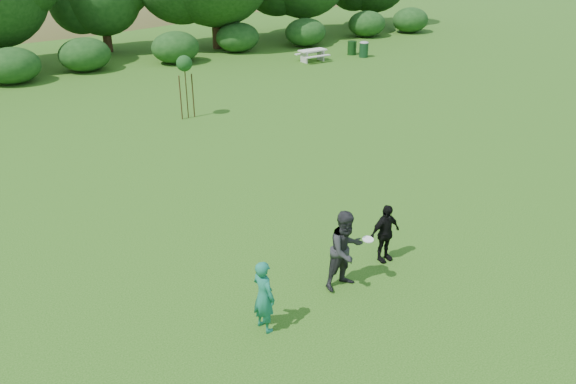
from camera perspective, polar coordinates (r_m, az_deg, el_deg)
name	(u,v)px	position (r m, az deg, el deg)	size (l,w,h in m)	color
ground	(352,274)	(14.37, 6.51, -8.32)	(120.00, 120.00, 0.00)	#19470C
player_teal	(264,296)	(12.09, -2.48, -10.51)	(0.62, 0.41, 1.70)	#186D56
player_grey	(346,250)	(13.40, 5.90, -5.89)	(0.98, 0.76, 2.01)	#27272A
player_black	(385,233)	(14.67, 9.83, -4.14)	(0.93, 0.39, 1.59)	black
trash_can_near	(352,48)	(39.60, 6.52, 14.34)	(0.60, 0.60, 0.90)	#143815
frisbee	(368,239)	(13.32, 8.13, -4.79)	(0.27, 0.27, 0.05)	white
sapling	(184,65)	(25.64, -10.49, 12.56)	(0.70, 0.70, 2.85)	#372815
picnic_table	(313,53)	(37.27, 2.51, 13.89)	(1.80, 1.48, 0.76)	silver
trash_can_lidded	(364,49)	(38.88, 7.71, 14.20)	(0.60, 0.60, 1.05)	#153C20
hillside	(7,100)	(80.43, -26.63, 8.38)	(150.00, 72.00, 52.00)	olive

